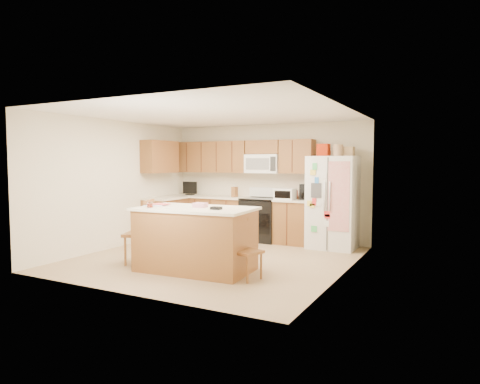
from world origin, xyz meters
The scene contains 9 objects.
ground centered at (0.00, 0.00, 0.00)m, with size 4.50×4.50×0.00m, color #806F52.
room_shell centered at (0.00, 0.00, 1.44)m, with size 4.60×4.60×2.52m.
cabinetry centered at (-0.98, 1.79, 0.91)m, with size 3.36×1.56×2.15m.
stove centered at (0.00, 1.94, 0.47)m, with size 0.76×0.65×1.13m.
refrigerator centered at (1.57, 1.87, 0.92)m, with size 0.90×0.79×2.04m.
island centered at (0.16, -0.83, 0.50)m, with size 1.87×1.17×1.08m.
windsor_chair_left centered at (-0.91, -0.87, 0.50)m, with size 0.57×0.58×1.06m.
windsor_chair_back centered at (0.07, -0.04, 0.43)m, with size 0.42×0.40×0.92m.
windsor_chair_right centered at (1.08, -0.92, 0.41)m, with size 0.44×0.45×0.87m.
Camera 1 is at (3.81, -6.32, 1.68)m, focal length 32.00 mm.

